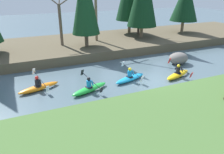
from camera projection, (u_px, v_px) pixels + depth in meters
ground_plane at (149, 81)px, 15.67m from camera, size 90.00×90.00×0.00m
riverbank_near at (224, 124)px, 10.12m from camera, size 44.00×7.77×0.76m
riverbank_far at (99, 44)px, 24.04m from camera, size 44.00×9.32×0.83m
conifer_tree_right at (186, 0)px, 26.25m from camera, size 3.32×3.32×6.35m
bare_tree_mid_upstream at (60, 20)px, 20.86m from camera, size 2.91×2.87×5.22m
bare_tree_mid_downstream at (96, 6)px, 22.28m from camera, size 4.16×4.11×7.60m
bare_tree_downstream at (139, 12)px, 25.83m from camera, size 3.03×2.99×5.44m
kayaker_lead at (179, 74)px, 16.36m from camera, size 2.75×2.01×1.20m
kayaker_middle at (130, 78)px, 15.64m from camera, size 2.76×2.03×1.20m
kayaker_trailing at (91, 88)px, 14.12m from camera, size 2.74×2.00×1.20m
kayaker_far_back at (40, 87)px, 14.30m from camera, size 2.76×2.02×1.20m
boulder_midstream at (178, 58)px, 18.94m from camera, size 1.76×1.38×0.99m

